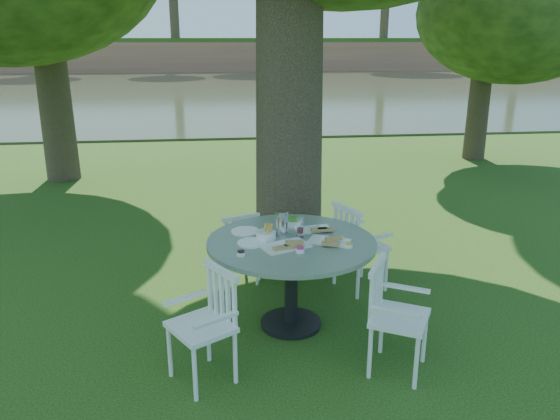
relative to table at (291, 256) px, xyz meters
The scene contains 8 objects.
ground 0.95m from the table, 89.90° to the left, with size 140.00×140.00×0.00m, color #17380B.
table is the anchor object (origin of this frame).
chair_ne 1.02m from the table, 41.81° to the left, with size 0.58×0.60×0.92m.
chair_nw 1.04m from the table, 115.40° to the left, with size 0.51×0.50×0.81m.
chair_sw 1.02m from the table, 135.55° to the right, with size 0.59×0.60×0.89m.
chair_se 1.02m from the table, 48.73° to the right, with size 0.59×0.60×0.89m.
tableware 0.22m from the table, 125.23° to the left, with size 1.05×0.81×0.23m.
river 23.66m from the table, 90.00° to the left, with size 100.00×28.00×0.12m, color #2F3720.
Camera 1 is at (-0.64, -5.11, 2.55)m, focal length 35.00 mm.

